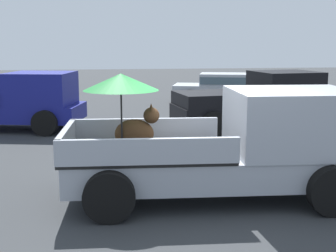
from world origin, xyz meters
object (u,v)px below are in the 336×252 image
at_px(pickup_truck_far, 256,101).
at_px(parked_sedan_near, 222,86).
at_px(pickup_truck_main, 236,143).
at_px(pickup_truck_red, 11,102).

bearing_deg(pickup_truck_far, parked_sedan_near, 77.30).
distance_m(pickup_truck_main, parked_sedan_near, 12.99).
xyz_separation_m(pickup_truck_red, parked_sedan_near, (8.27, 5.39, -0.13)).
distance_m(pickup_truck_red, parked_sedan_near, 9.87).
bearing_deg(pickup_truck_red, pickup_truck_far, 5.05).
bearing_deg(parked_sedan_near, pickup_truck_red, 49.96).
bearing_deg(pickup_truck_main, pickup_truck_red, 129.03).
height_order(pickup_truck_main, parked_sedan_near, pickup_truck_main).
relative_size(pickup_truck_red, pickup_truck_far, 1.02).
bearing_deg(pickup_truck_red, pickup_truck_main, -42.22).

